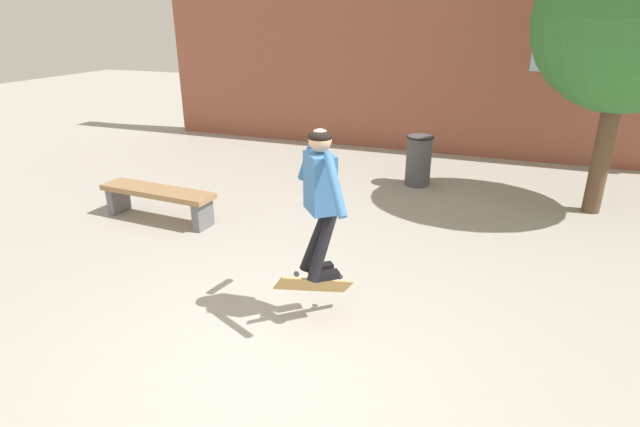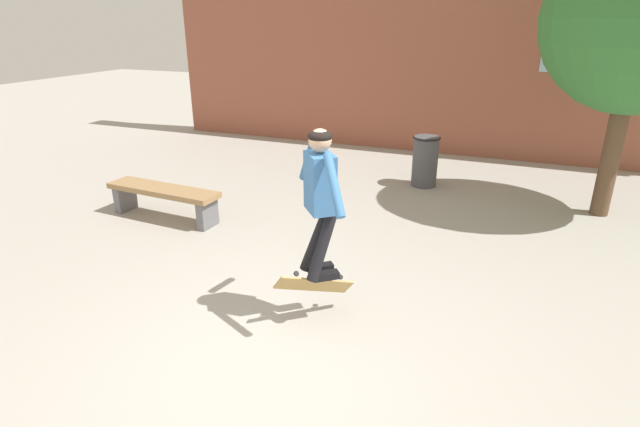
{
  "view_description": "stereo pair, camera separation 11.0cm",
  "coord_description": "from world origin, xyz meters",
  "px_view_note": "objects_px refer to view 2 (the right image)",
  "views": [
    {
      "loc": [
        1.69,
        -3.39,
        2.87
      ],
      "look_at": [
        0.17,
        0.68,
        1.14
      ],
      "focal_mm": 28.0,
      "sensor_mm": 36.0,
      "label": 1
    },
    {
      "loc": [
        1.79,
        -3.35,
        2.87
      ],
      "look_at": [
        0.17,
        0.68,
        1.14
      ],
      "focal_mm": 28.0,
      "sensor_mm": 36.0,
      "label": 2
    }
  ],
  "objects_px": {
    "skateboard_flipping": "(315,285)",
    "trash_bin": "(425,160)",
    "park_bench": "(163,196)",
    "skater": "(320,191)"
  },
  "relations": [
    {
      "from": "skateboard_flipping",
      "to": "trash_bin",
      "type": "bearing_deg",
      "value": 40.47
    },
    {
      "from": "skater",
      "to": "skateboard_flipping",
      "type": "height_order",
      "value": "skater"
    },
    {
      "from": "trash_bin",
      "to": "skater",
      "type": "bearing_deg",
      "value": -91.77
    },
    {
      "from": "skater",
      "to": "skateboard_flipping",
      "type": "xyz_separation_m",
      "value": [
        -0.05,
        -0.02,
        -0.98
      ]
    },
    {
      "from": "skater",
      "to": "skateboard_flipping",
      "type": "bearing_deg",
      "value": 163.51
    },
    {
      "from": "skater",
      "to": "skateboard_flipping",
      "type": "distance_m",
      "value": 0.98
    },
    {
      "from": "park_bench",
      "to": "skateboard_flipping",
      "type": "height_order",
      "value": "skateboard_flipping"
    },
    {
      "from": "park_bench",
      "to": "trash_bin",
      "type": "height_order",
      "value": "trash_bin"
    },
    {
      "from": "park_bench",
      "to": "skater",
      "type": "xyz_separation_m",
      "value": [
        3.18,
        -1.61,
        1.0
      ]
    },
    {
      "from": "trash_bin",
      "to": "skateboard_flipping",
      "type": "height_order",
      "value": "trash_bin"
    }
  ]
}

